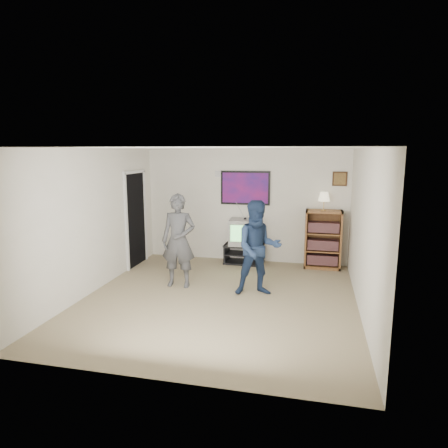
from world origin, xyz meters
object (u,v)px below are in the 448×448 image
at_px(person_tall, 179,241).
at_px(media_stand, 244,254).
at_px(crt_television, 245,232).
at_px(person_short, 258,248).
at_px(bookshelf, 323,239).

bearing_deg(person_tall, media_stand, 59.39).
xyz_separation_m(media_stand, crt_television, (0.01, 0.00, 0.50)).
bearing_deg(person_short, person_tall, 159.12).
bearing_deg(crt_television, person_tall, -121.86).
relative_size(person_tall, person_short, 1.04).
distance_m(media_stand, bookshelf, 1.73).
xyz_separation_m(person_tall, person_short, (1.47, -0.11, -0.03)).
bearing_deg(crt_television, person_short, -77.49).
relative_size(bookshelf, person_short, 0.75).
xyz_separation_m(bookshelf, person_tall, (-2.58, -1.79, 0.24)).
xyz_separation_m(media_stand, bookshelf, (1.68, 0.05, 0.40)).
height_order(bookshelf, person_tall, person_tall).
height_order(media_stand, bookshelf, bookshelf).
distance_m(crt_television, person_tall, 1.98).
relative_size(media_stand, bookshelf, 0.70).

